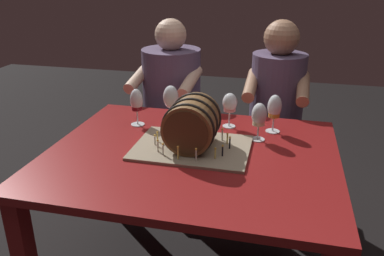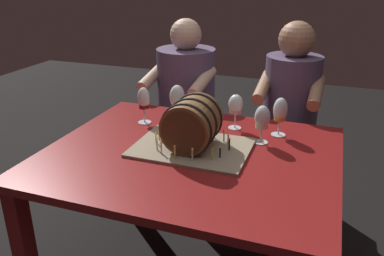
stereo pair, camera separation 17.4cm
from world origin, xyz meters
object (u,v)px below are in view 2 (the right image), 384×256
Objects in this scene: dining_table at (191,172)px; person_seated_left at (186,114)px; wine_glass_amber at (280,111)px; wine_glass_white at (262,119)px; person_seated_right at (288,130)px; barrel_cake at (192,127)px; wine_glass_red at (144,100)px; wine_glass_rose at (236,106)px; wine_glass_empty at (177,97)px.

person_seated_left is at bearing 111.83° from dining_table.
wine_glass_amber is (0.34, 0.32, 0.22)m from dining_table.
person_seated_right is at bearing 84.41° from wine_glass_white.
person_seated_left is (-0.33, 0.83, -0.05)m from dining_table.
wine_glass_red is (-0.34, 0.22, 0.02)m from barrel_cake.
wine_glass_rose is at bearing -47.90° from person_seated_left.
person_seated_right is at bearing 66.35° from wine_glass_rose.
person_seated_right is (0.51, 0.54, -0.32)m from wine_glass_empty.
wine_glass_red is (-0.35, 0.25, 0.22)m from dining_table.
wine_glass_rose is 0.47m from wine_glass_red.
wine_glass_empty is 0.64m from person_seated_left.
barrel_cake is at bearing 99.44° from dining_table.
person_seated_left is at bearing 133.85° from wine_glass_white.
wine_glass_white is 0.96× the size of wine_glass_amber.
wine_glass_rose is (0.12, 0.34, 0.22)m from dining_table.
barrel_cake is at bearing -113.00° from person_seated_right.
wine_glass_white is at bearing -46.15° from person_seated_left.
wine_glass_empty reaches higher than wine_glass_rose.
dining_table is 7.13× the size of wine_glass_rose.
wine_glass_red is 0.16× the size of person_seated_left.
dining_table is at bearing -58.65° from wine_glass_empty.
barrel_cake reaches higher than wine_glass_amber.
wine_glass_white is (0.62, -0.05, -0.01)m from wine_glass_red.
barrel_cake reaches higher than wine_glass_empty.
person_seated_right reaches higher than person_seated_left.
wine_glass_amber is 0.16× the size of person_seated_right.
wine_glass_empty is at bearing -133.32° from person_seated_right.
dining_table is 0.21m from barrel_cake.
wine_glass_rose is at bearing 8.63° from wine_glass_empty.
dining_table is 0.90m from person_seated_left.
wine_glass_rose is 0.22m from wine_glass_amber.
person_seated_left is (-0.33, 0.80, -0.26)m from barrel_cake.
wine_glass_white is (0.28, 0.17, 0.01)m from barrel_cake.
wine_glass_rose is 0.98× the size of wine_glass_white.
person_seated_left reaches higher than wine_glass_rose.
dining_table is 6.62× the size of wine_glass_red.
dining_table is 6.69× the size of wine_glass_amber.
person_seated_right reaches higher than barrel_cake.
barrel_cake reaches higher than dining_table.
person_seated_left is (-0.67, 0.51, -0.28)m from wine_glass_amber.
wine_glass_red reaches higher than wine_glass_amber.
person_seated_right is (0.34, 0.80, -0.28)m from barrel_cake.
wine_glass_white is 0.92m from person_seated_left.
wine_glass_white is at bearing 31.32° from barrel_cake.
dining_table is at bearing -143.31° from wine_glass_white.
wine_glass_red is at bearing 147.44° from barrel_cake.
wine_glass_rose is 0.93× the size of wine_glass_red.
person_seated_right is (0.33, 0.83, -0.07)m from dining_table.
person_seated_right is (0.68, 0.58, -0.29)m from wine_glass_red.
person_seated_right is at bearing 68.17° from dining_table.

